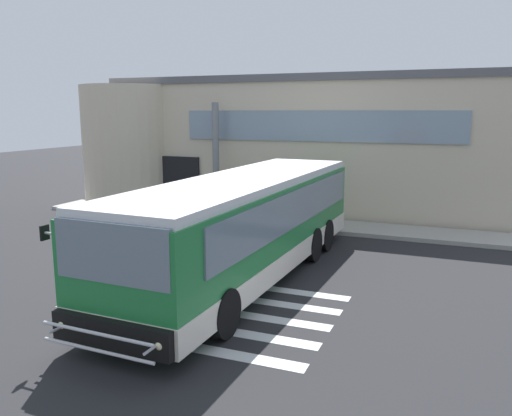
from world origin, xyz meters
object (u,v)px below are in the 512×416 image
Objects in this scene: bus_main_foreground at (245,229)px; passenger_at_curb_edge at (272,196)px; passenger_near_column at (228,194)px; passenger_by_doorway at (249,193)px; entry_support_column at (216,158)px.

bus_main_foreground reaches higher than passenger_at_curb_edge.
passenger_near_column is 0.85m from passenger_by_doorway.
passenger_by_doorway is at bearing -8.48° from entry_support_column.
passenger_near_column is at bearing -178.11° from passenger_at_curb_edge.
bus_main_foreground is 7.53m from passenger_by_doorway.
bus_main_foreground is (4.40, -7.21, -1.11)m from entry_support_column.
passenger_near_column is (0.80, -0.59, -1.36)m from entry_support_column.
entry_support_column is at bearing 121.38° from bus_main_foreground.
entry_support_column is at bearing 171.52° from passenger_by_doorway.
passenger_at_curb_edge is (1.88, 0.06, 0.00)m from passenger_near_column.
entry_support_column is at bearing 168.95° from passenger_at_curb_edge.
bus_main_foreground is at bearing -58.62° from entry_support_column.
entry_support_column is 2.74× the size of passenger_near_column.
passenger_at_curb_edge is (1.11, -0.29, 0.00)m from passenger_by_doorway.
entry_support_column is 2.10m from passenger_by_doorway.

